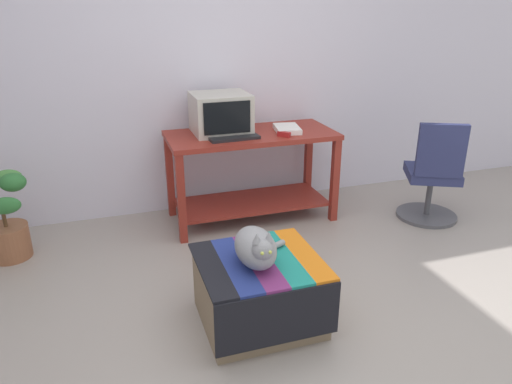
{
  "coord_description": "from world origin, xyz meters",
  "views": [
    {
      "loc": [
        -0.95,
        -2.11,
        1.8
      ],
      "look_at": [
        0.03,
        0.85,
        0.55
      ],
      "focal_mm": 33.73,
      "sensor_mm": 36.0,
      "label": 1
    }
  ],
  "objects_px": {
    "ottoman_with_blanket": "(259,291)",
    "cat": "(256,248)",
    "keyboard": "(234,138)",
    "stapler": "(284,134)",
    "book": "(287,129)",
    "potted_plant": "(6,225)",
    "tv_monitor": "(221,114)",
    "office_chair": "(433,178)",
    "desk": "(251,161)"
  },
  "relations": [
    {
      "from": "tv_monitor",
      "to": "ottoman_with_blanket",
      "type": "distance_m",
      "value": 1.69
    },
    {
      "from": "keyboard",
      "to": "stapler",
      "type": "bearing_deg",
      "value": -10.55
    },
    {
      "from": "potted_plant",
      "to": "office_chair",
      "type": "height_order",
      "value": "office_chair"
    },
    {
      "from": "cat",
      "to": "stapler",
      "type": "xyz_separation_m",
      "value": [
        0.66,
        1.28,
        0.26
      ]
    },
    {
      "from": "book",
      "to": "ottoman_with_blanket",
      "type": "distance_m",
      "value": 1.67
    },
    {
      "from": "tv_monitor",
      "to": "ottoman_with_blanket",
      "type": "height_order",
      "value": "tv_monitor"
    },
    {
      "from": "tv_monitor",
      "to": "stapler",
      "type": "xyz_separation_m",
      "value": [
        0.45,
        -0.28,
        -0.14
      ]
    },
    {
      "from": "keyboard",
      "to": "stapler",
      "type": "xyz_separation_m",
      "value": [
        0.4,
        -0.05,
        0.01
      ]
    },
    {
      "from": "tv_monitor",
      "to": "ottoman_with_blanket",
      "type": "bearing_deg",
      "value": -96.92
    },
    {
      "from": "cat",
      "to": "stapler",
      "type": "relative_size",
      "value": 3.49
    },
    {
      "from": "keyboard",
      "to": "ottoman_with_blanket",
      "type": "xyz_separation_m",
      "value": [
        -0.22,
        -1.29,
        -0.57
      ]
    },
    {
      "from": "cat",
      "to": "potted_plant",
      "type": "bearing_deg",
      "value": 138.6
    },
    {
      "from": "ottoman_with_blanket",
      "to": "cat",
      "type": "relative_size",
      "value": 1.82
    },
    {
      "from": "keyboard",
      "to": "stapler",
      "type": "distance_m",
      "value": 0.41
    },
    {
      "from": "tv_monitor",
      "to": "potted_plant",
      "type": "height_order",
      "value": "tv_monitor"
    },
    {
      "from": "ottoman_with_blanket",
      "to": "office_chair",
      "type": "distance_m",
      "value": 2.08
    },
    {
      "from": "desk",
      "to": "office_chair",
      "type": "distance_m",
      "value": 1.56
    },
    {
      "from": "ottoman_with_blanket",
      "to": "office_chair",
      "type": "xyz_separation_m",
      "value": [
        1.87,
        0.9,
        0.18
      ]
    },
    {
      "from": "keyboard",
      "to": "stapler",
      "type": "relative_size",
      "value": 3.64
    },
    {
      "from": "book",
      "to": "stapler",
      "type": "distance_m",
      "value": 0.17
    },
    {
      "from": "tv_monitor",
      "to": "desk",
      "type": "bearing_deg",
      "value": -21.1
    },
    {
      "from": "desk",
      "to": "ottoman_with_blanket",
      "type": "bearing_deg",
      "value": -106.15
    },
    {
      "from": "tv_monitor",
      "to": "cat",
      "type": "xyz_separation_m",
      "value": [
        -0.21,
        -1.57,
        -0.4
      ]
    },
    {
      "from": "office_chair",
      "to": "stapler",
      "type": "relative_size",
      "value": 8.09
    },
    {
      "from": "potted_plant",
      "to": "desk",
      "type": "bearing_deg",
      "value": 3.46
    },
    {
      "from": "keyboard",
      "to": "tv_monitor",
      "type": "bearing_deg",
      "value": 97.25
    },
    {
      "from": "office_chair",
      "to": "stapler",
      "type": "distance_m",
      "value": 1.35
    },
    {
      "from": "ottoman_with_blanket",
      "to": "potted_plant",
      "type": "xyz_separation_m",
      "value": [
        -1.51,
        1.32,
        0.06
      ]
    },
    {
      "from": "tv_monitor",
      "to": "keyboard",
      "type": "distance_m",
      "value": 0.28
    },
    {
      "from": "keyboard",
      "to": "potted_plant",
      "type": "xyz_separation_m",
      "value": [
        -1.74,
        0.03,
        -0.52
      ]
    },
    {
      "from": "cat",
      "to": "stapler",
      "type": "bearing_deg",
      "value": 63.99
    },
    {
      "from": "tv_monitor",
      "to": "book",
      "type": "relative_size",
      "value": 1.62
    },
    {
      "from": "book",
      "to": "stapler",
      "type": "relative_size",
      "value": 2.59
    },
    {
      "from": "keyboard",
      "to": "ottoman_with_blanket",
      "type": "distance_m",
      "value": 1.43
    },
    {
      "from": "office_chair",
      "to": "cat",
      "type": "bearing_deg",
      "value": 52.25
    },
    {
      "from": "keyboard",
      "to": "office_chair",
      "type": "height_order",
      "value": "office_chair"
    },
    {
      "from": "tv_monitor",
      "to": "keyboard",
      "type": "bearing_deg",
      "value": -79.8
    },
    {
      "from": "tv_monitor",
      "to": "book",
      "type": "height_order",
      "value": "tv_monitor"
    },
    {
      "from": "tv_monitor",
      "to": "ottoman_with_blanket",
      "type": "relative_size",
      "value": 0.66
    },
    {
      "from": "desk",
      "to": "cat",
      "type": "height_order",
      "value": "desk"
    },
    {
      "from": "cat",
      "to": "office_chair",
      "type": "relative_size",
      "value": 0.43
    },
    {
      "from": "tv_monitor",
      "to": "office_chair",
      "type": "distance_m",
      "value": 1.88
    },
    {
      "from": "tv_monitor",
      "to": "office_chair",
      "type": "bearing_deg",
      "value": -20.41
    },
    {
      "from": "book",
      "to": "potted_plant",
      "type": "relative_size",
      "value": 0.43
    },
    {
      "from": "potted_plant",
      "to": "tv_monitor",
      "type": "bearing_deg",
      "value": 6.89
    },
    {
      "from": "tv_monitor",
      "to": "ottoman_with_blanket",
      "type": "xyz_separation_m",
      "value": [
        -0.18,
        -1.52,
        -0.72
      ]
    },
    {
      "from": "keyboard",
      "to": "book",
      "type": "height_order",
      "value": "book"
    },
    {
      "from": "potted_plant",
      "to": "stapler",
      "type": "distance_m",
      "value": 2.21
    },
    {
      "from": "ottoman_with_blanket",
      "to": "desk",
      "type": "bearing_deg",
      "value": 73.99
    },
    {
      "from": "book",
      "to": "cat",
      "type": "relative_size",
      "value": 0.74
    }
  ]
}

